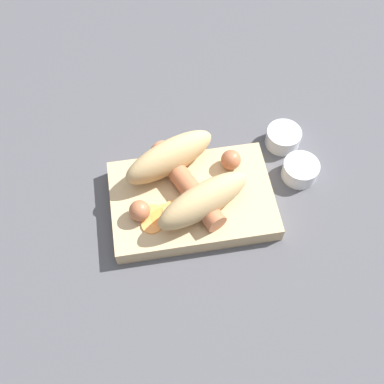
{
  "coord_description": "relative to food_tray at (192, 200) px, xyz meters",
  "views": [
    {
      "loc": [
        -0.06,
        -0.35,
        0.63
      ],
      "look_at": [
        0.0,
        0.0,
        0.04
      ],
      "focal_mm": 45.0,
      "sensor_mm": 36.0,
      "label": 1
    }
  ],
  "objects": [
    {
      "name": "condiment_cup_near",
      "position": [
        0.17,
        0.03,
        -0.0
      ],
      "size": [
        0.06,
        0.06,
        0.03
      ],
      "color": "silver",
      "rests_on": "ground_plane"
    },
    {
      "name": "condiment_cup_far",
      "position": [
        0.16,
        0.09,
        -0.0
      ],
      "size": [
        0.06,
        0.06,
        0.03
      ],
      "color": "silver",
      "rests_on": "ground_plane"
    },
    {
      "name": "food_tray",
      "position": [
        0.0,
        0.0,
        0.0
      ],
      "size": [
        0.24,
        0.16,
        0.03
      ],
      "color": "tan",
      "rests_on": "ground_plane"
    },
    {
      "name": "bread_roll",
      "position": [
        -0.01,
        0.01,
        0.04
      ],
      "size": [
        0.19,
        0.18,
        0.06
      ],
      "color": "tan",
      "rests_on": "food_tray"
    },
    {
      "name": "sausage",
      "position": [
        -0.01,
        0.01,
        0.03
      ],
      "size": [
        0.17,
        0.15,
        0.03
      ],
      "color": "#B26642",
      "rests_on": "food_tray"
    },
    {
      "name": "pickled_veggies",
      "position": [
        -0.04,
        -0.03,
        0.02
      ],
      "size": [
        0.07,
        0.05,
        0.0
      ],
      "color": "#F99E4C",
      "rests_on": "food_tray"
    },
    {
      "name": "ground_plane",
      "position": [
        0.0,
        0.0,
        -0.01
      ],
      "size": [
        3.0,
        3.0,
        0.0
      ],
      "primitive_type": "plane",
      "color": "#4C4C51"
    }
  ]
}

